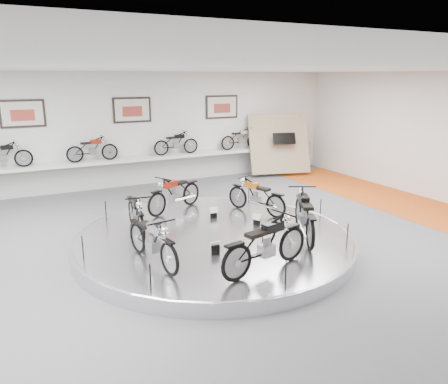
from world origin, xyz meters
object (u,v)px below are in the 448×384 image
shelf (137,159)px  bike_c (136,213)px  bike_e (266,244)px  bike_d (152,240)px  display_platform (215,240)px  bike_f (305,214)px  bike_a (256,196)px  bike_b (175,193)px

shelf → bike_c: bearing=-106.0°
shelf → bike_e: size_ratio=6.10×
bike_c → bike_d: bike_d is taller
display_platform → bike_f: bike_f is taller
bike_d → bike_f: (3.49, -0.15, 0.05)m
bike_a → bike_b: 2.20m
bike_c → bike_f: 3.84m
bike_e → bike_f: bike_f is taller
shelf → bike_d: 7.55m
bike_e → bike_f: size_ratio=0.97×
bike_d → bike_e: 2.18m
bike_c → bike_a: bearing=97.5°
bike_b → bike_e: bike_e is taller
display_platform → shelf: shelf is taller
bike_b → bike_c: (-1.41, -1.26, -0.01)m
bike_b → shelf: bearing=-118.7°
bike_f → bike_c: bearing=86.1°
bike_b → bike_e: size_ratio=0.93×
bike_b → bike_f: bearing=94.0°
display_platform → bike_b: (-0.17, 2.14, 0.64)m
bike_b → bike_c: bearing=15.3°
shelf → bike_c: size_ratio=6.65×
bike_b → bike_c: 1.89m
bike_a → bike_d: size_ratio=0.97×
bike_d → shelf: bearing=156.9°
bike_c → bike_f: (3.30, -1.96, 0.06)m
bike_a → shelf: bearing=-3.4°
bike_c → bike_e: size_ratio=0.92×
bike_d → display_platform: bearing=108.3°
bike_c → bike_d: size_ratio=0.99×
bike_b → bike_d: 3.47m
shelf → bike_d: bike_d is taller
display_platform → bike_e: size_ratio=3.55×
shelf → bike_d: bearing=-103.5°
bike_c → bike_d: 1.83m
shelf → bike_b: bearing=-92.3°
bike_b → bike_e: bearing=66.0°
shelf → bike_e: bearing=-89.9°
display_platform → bike_b: 2.24m
shelf → bike_a: size_ratio=6.82×
bike_b → bike_f: bike_f is taller
bike_e → shelf: bearing=77.4°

